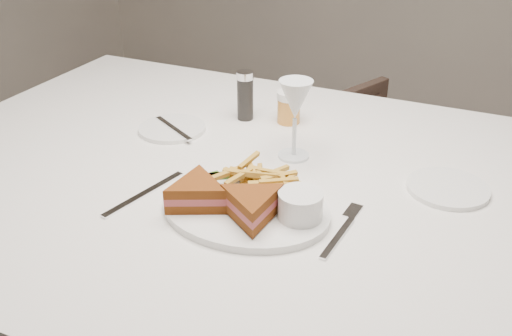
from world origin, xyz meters
The scene contains 3 objects.
table centered at (-0.37, 0.36, 0.38)m, with size 1.63×1.09×0.75m, color silver.
chair_far centered at (-0.31, 1.30, 0.31)m, with size 0.60×0.56×0.61m, color #4B372E.
table_setting centered at (-0.36, 0.32, 0.79)m, with size 0.80×0.61×0.18m.
Camera 1 is at (0.07, -0.56, 1.33)m, focal length 40.00 mm.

